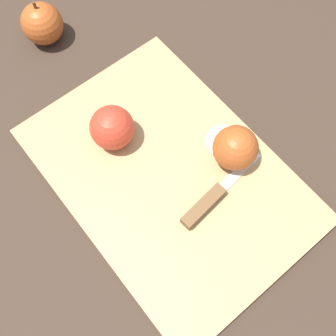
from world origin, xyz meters
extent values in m
plane|color=#38281E|center=(0.00, 0.00, 0.00)|extent=(4.00, 4.00, 0.00)
cube|color=tan|center=(0.00, 0.00, 0.01)|extent=(0.48, 0.37, 0.02)
sphere|color=red|center=(-0.09, -0.04, 0.05)|extent=(0.07, 0.07, 0.07)
cylinder|color=beige|center=(-0.09, -0.05, 0.05)|extent=(0.06, 0.02, 0.06)
sphere|color=#AD4C1E|center=(0.03, 0.10, 0.05)|extent=(0.07, 0.07, 0.07)
cylinder|color=beige|center=(0.02, 0.10, 0.05)|extent=(0.02, 0.06, 0.06)
cube|color=silver|center=(0.05, 0.10, 0.02)|extent=(0.04, 0.09, 0.00)
cube|color=brown|center=(0.07, 0.02, 0.03)|extent=(0.04, 0.08, 0.02)
cylinder|color=beige|center=(0.00, 0.10, 0.02)|extent=(0.06, 0.06, 0.01)
sphere|color=#AD4C1E|center=(-0.35, -0.06, 0.04)|extent=(0.07, 0.07, 0.07)
cylinder|color=#4C3319|center=(-0.35, -0.06, 0.08)|extent=(0.01, 0.01, 0.01)
camera|label=1|loc=(0.19, -0.11, 0.57)|focal=42.00mm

